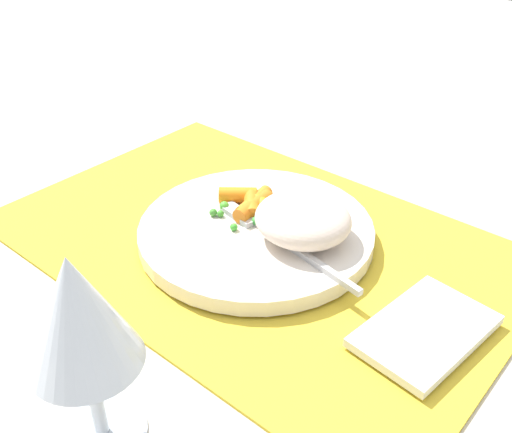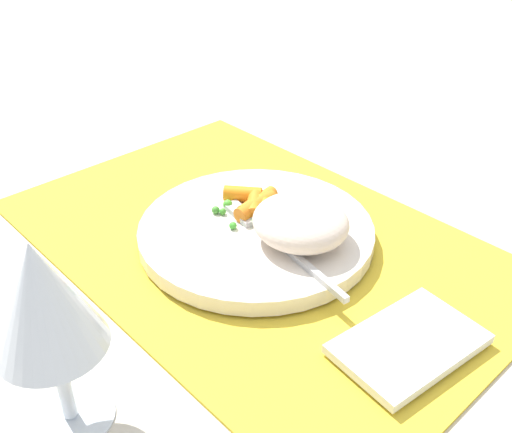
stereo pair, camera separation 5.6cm
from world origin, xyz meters
The scene contains 9 objects.
ground_plane centered at (0.00, 0.00, 0.00)m, with size 2.40×2.40×0.00m, color beige.
placemat centered at (0.00, 0.00, 0.00)m, with size 0.51×0.34×0.01m, color gold.
plate centered at (0.00, 0.00, 0.01)m, with size 0.24×0.24×0.02m, color silver.
rice_mound centered at (-0.05, -0.01, 0.04)m, with size 0.09×0.09×0.04m, color beige.
carrot_portion centered at (0.02, -0.02, 0.03)m, with size 0.08×0.06×0.02m.
pea_scatter centered at (0.02, -0.01, 0.03)m, with size 0.06×0.07×0.01m.
fork centered at (-0.03, 0.00, 0.02)m, with size 0.18×0.04×0.01m.
wine_glass centered at (-0.07, 0.24, 0.11)m, with size 0.07×0.07×0.15m.
napkin centered at (-0.19, 0.02, 0.01)m, with size 0.07×0.12×0.01m, color white.
Camera 1 is at (-0.32, 0.38, 0.35)m, focal length 41.99 mm.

